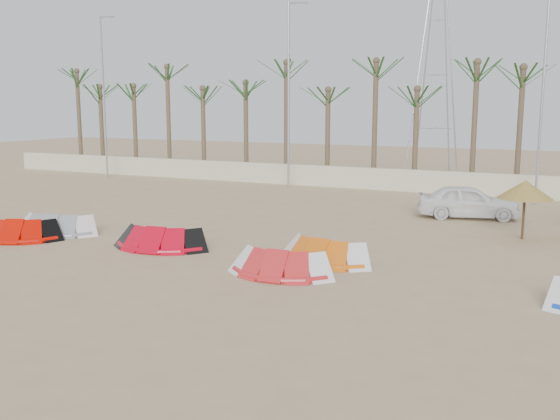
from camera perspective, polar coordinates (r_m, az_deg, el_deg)
The scene contains 14 objects.
ground at distance 18.03m, azimuth -8.19°, elevation -7.01°, with size 120.00×120.00×0.00m, color tan.
boundary_wall at distance 37.89m, azimuth 10.34°, elevation 2.74°, with size 60.00×0.30×1.30m, color beige.
palm_line at distance 38.93m, azimuth 12.15°, elevation 11.41°, with size 52.00×4.00×7.70m.
lamp_a at distance 45.32m, azimuth -15.78°, elevation 10.14°, with size 1.25×0.14×11.00m.
lamp_b at distance 37.73m, azimuth 0.84°, elevation 10.66°, with size 1.25×0.14×11.00m.
lamp_c at distance 34.42m, azimuth 22.95°, elevation 9.99°, with size 1.25×0.14×11.00m.
pylon at distance 43.55m, azimuth 13.63°, elevation 2.66°, with size 3.00×3.00×14.00m, color #A5A8AD, non-canonical shape.
kite_grey at distance 26.59m, azimuth -19.45°, elevation -1.10°, with size 3.68×2.15×0.90m.
kite_red_left at distance 25.92m, azimuth -22.36°, elevation -1.55°, with size 3.65×2.55×0.90m.
kite_red_mid at distance 22.98m, azimuth -10.50°, elevation -2.34°, with size 3.63×1.92×0.90m.
kite_red_right at distance 19.11m, azimuth 0.37°, elevation -4.64°, with size 3.28×1.68×0.90m.
kite_orange at distance 20.68m, azimuth 4.27°, elevation -3.56°, with size 3.43×1.99×0.90m.
parasol_left at distance 25.45m, azimuth 21.51°, elevation 1.75°, with size 2.07×2.07×2.28m.
car at distance 29.52m, azimuth 16.82°, elevation 0.75°, with size 1.80×4.47×1.52m, color white.
Camera 1 is at (9.56, -14.38, 5.17)m, focal length 40.00 mm.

